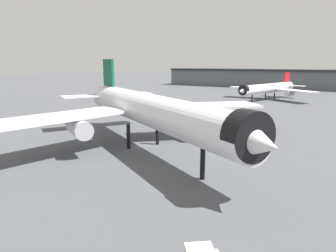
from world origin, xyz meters
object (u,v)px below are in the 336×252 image
object	(u,v)px
airliner_near_gate	(148,110)
traffic_cone_wingtip	(205,117)
airliner_far_taxiway	(269,88)
baggage_tug_wing	(229,117)
traffic_cone_near_nose	(55,123)

from	to	relation	value
airliner_near_gate	traffic_cone_wingtip	xyz separation A→B (m)	(-9.04, 38.80, -7.69)
airliner_near_gate	airliner_far_taxiway	size ratio (longest dim) A/B	1.29
airliner_far_taxiway	baggage_tug_wing	world-z (taller)	airliner_far_taxiway
airliner_near_gate	airliner_far_taxiway	distance (m)	99.65
airliner_far_taxiway	traffic_cone_wingtip	xyz separation A→B (m)	(0.84, -60.33, -5.19)
traffic_cone_wingtip	airliner_near_gate	bearing A→B (deg)	-76.89
airliner_near_gate	traffic_cone_near_nose	xyz separation A→B (m)	(-39.01, 4.18, -7.73)
airliner_far_taxiway	traffic_cone_wingtip	distance (m)	60.56
baggage_tug_wing	traffic_cone_near_nose	world-z (taller)	baggage_tug_wing
baggage_tug_wing	traffic_cone_near_nose	distance (m)	51.83
airliner_far_taxiway	traffic_cone_near_nose	bearing A→B (deg)	-7.46
traffic_cone_near_nose	traffic_cone_wingtip	bearing A→B (deg)	49.11
traffic_cone_near_nose	traffic_cone_wingtip	world-z (taller)	traffic_cone_wingtip
baggage_tug_wing	traffic_cone_wingtip	world-z (taller)	baggage_tug_wing
traffic_cone_near_nose	baggage_tug_wing	bearing A→B (deg)	43.34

